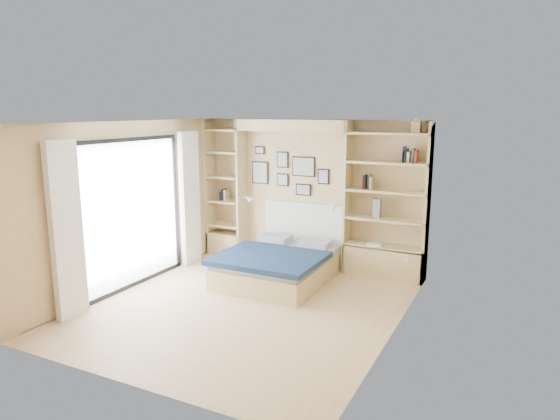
% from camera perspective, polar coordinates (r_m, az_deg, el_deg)
% --- Properties ---
extents(ground, '(4.50, 4.50, 0.00)m').
position_cam_1_polar(ground, '(7.01, -3.75, -10.92)').
color(ground, tan).
rests_on(ground, ground).
extents(room_shell, '(4.50, 4.50, 4.50)m').
position_cam_1_polar(room_shell, '(8.16, -0.84, 0.22)').
color(room_shell, tan).
rests_on(room_shell, ground).
extents(bed, '(1.58, 2.04, 1.07)m').
position_cam_1_polar(bed, '(7.94, -0.15, -6.17)').
color(bed, '#DCC383').
rests_on(bed, ground).
extents(photo_gallery, '(1.48, 0.02, 0.82)m').
position_cam_1_polar(photo_gallery, '(8.73, 0.87, 4.45)').
color(photo_gallery, black).
rests_on(photo_gallery, ground).
extents(reading_lamps, '(1.92, 0.12, 0.15)m').
position_cam_1_polar(reading_lamps, '(8.54, 1.14, 0.88)').
color(reading_lamps, silver).
rests_on(reading_lamps, ground).
extents(shelf_decor, '(3.59, 0.23, 2.03)m').
position_cam_1_polar(shelf_decor, '(8.02, 10.56, 4.34)').
color(shelf_decor, '#A51E1E').
rests_on(shelf_decor, ground).
extents(deck, '(3.20, 4.00, 0.05)m').
position_cam_1_polar(deck, '(9.26, -23.54, -6.28)').
color(deck, '#695E4D').
rests_on(deck, ground).
extents(deck_chair, '(0.44, 0.72, 0.72)m').
position_cam_1_polar(deck_chair, '(9.82, -21.71, -3.08)').
color(deck_chair, tan).
rests_on(deck_chair, ground).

